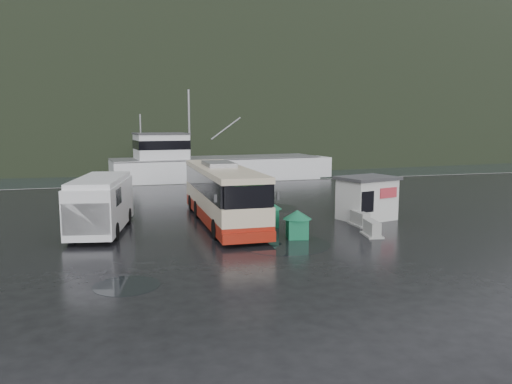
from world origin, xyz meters
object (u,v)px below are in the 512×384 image
object	(u,v)px
ticket_kiosk	(366,219)
fishing_trawler	(217,175)
jersey_barrier_a	(360,225)
coach_bus	(223,222)
waste_bin_right	(297,238)
dome_tent	(249,237)
waste_bin_left	(269,227)
jersey_barrier_b	(372,236)
white_van	(102,231)

from	to	relation	value
ticket_kiosk	fishing_trawler	world-z (taller)	fishing_trawler
jersey_barrier_a	coach_bus	bearing A→B (deg)	157.39
waste_bin_right	dome_tent	world-z (taller)	waste_bin_right
waste_bin_left	waste_bin_right	xyz separation A→B (m)	(0.50, -2.94, 0.00)
waste_bin_right	fishing_trawler	xyz separation A→B (m)	(2.13, 29.11, 0.00)
ticket_kiosk	jersey_barrier_b	bearing A→B (deg)	-129.59
waste_bin_right	jersey_barrier_b	bearing A→B (deg)	-8.13
waste_bin_left	fishing_trawler	bearing A→B (deg)	84.26
coach_bus	waste_bin_right	world-z (taller)	coach_bus
coach_bus	waste_bin_left	distance (m)	2.76
dome_tent	fishing_trawler	size ratio (longest dim) A/B	0.11
jersey_barrier_a	waste_bin_right	bearing A→B (deg)	-156.47
jersey_barrier_a	dome_tent	bearing A→B (deg)	-171.93
white_van	waste_bin_right	size ratio (longest dim) A/B	4.87
white_van	waste_bin_right	xyz separation A→B (m)	(8.97, -4.16, 0.00)
white_van	jersey_barrier_b	bearing A→B (deg)	-9.95
jersey_barrier_b	ticket_kiosk	bearing A→B (deg)	65.20
coach_bus	white_van	distance (m)	6.41
coach_bus	dome_tent	size ratio (longest dim) A/B	4.10
coach_bus	white_van	bearing A→B (deg)	-174.13
white_van	waste_bin_right	bearing A→B (deg)	-14.51
coach_bus	fishing_trawler	xyz separation A→B (m)	(4.72, 24.37, 0.00)
waste_bin_right	jersey_barrier_b	world-z (taller)	waste_bin_right
waste_bin_right	waste_bin_left	bearing A→B (deg)	99.64
waste_bin_right	ticket_kiosk	size ratio (longest dim) A/B	0.44
waste_bin_left	jersey_barrier_a	xyz separation A→B (m)	(4.80, -1.06, 0.00)
dome_tent	jersey_barrier_a	bearing A→B (deg)	8.07
dome_tent	jersey_barrier_a	distance (m)	6.47
jersey_barrier_a	jersey_barrier_b	size ratio (longest dim) A/B	1.00
dome_tent	fishing_trawler	world-z (taller)	fishing_trawler
waste_bin_left	jersey_barrier_b	distance (m)	5.43
coach_bus	jersey_barrier_a	distance (m)	7.46
white_van	jersey_barrier_a	bearing A→B (deg)	0.58
coach_bus	jersey_barrier_a	world-z (taller)	coach_bus
white_van	ticket_kiosk	size ratio (longest dim) A/B	2.12
jersey_barrier_a	jersey_barrier_b	xyz separation A→B (m)	(-0.61, -2.40, 0.00)
coach_bus	white_van	xyz separation A→B (m)	(-6.38, -0.58, 0.00)
waste_bin_left	ticket_kiosk	size ratio (longest dim) A/B	0.44
ticket_kiosk	jersey_barrier_a	size ratio (longest dim) A/B	2.11
waste_bin_right	ticket_kiosk	bearing A→B (deg)	31.14
waste_bin_right	ticket_kiosk	world-z (taller)	ticket_kiosk
waste_bin_left	waste_bin_right	distance (m)	2.98
waste_bin_left	dome_tent	bearing A→B (deg)	-129.20
coach_bus	waste_bin_right	distance (m)	5.40
waste_bin_left	jersey_barrier_a	size ratio (longest dim) A/B	0.93
ticket_kiosk	jersey_barrier_a	bearing A→B (deg)	-143.90
dome_tent	waste_bin_left	bearing A→B (deg)	50.80
ticket_kiosk	fishing_trawler	distance (m)	26.03
jersey_barrier_a	fishing_trawler	bearing A→B (deg)	94.54
dome_tent	coach_bus	bearing A→B (deg)	97.30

